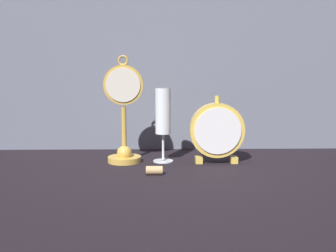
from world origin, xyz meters
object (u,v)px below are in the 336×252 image
(champagne_flute, at_px, (163,116))
(wine_cork, at_px, (154,170))
(pocket_watch_on_stand, at_px, (124,119))
(mantel_clock_silver, at_px, (217,131))

(champagne_flute, xyz_separation_m, wine_cork, (-0.02, -0.15, -0.12))
(pocket_watch_on_stand, relative_size, wine_cork, 7.30)
(pocket_watch_on_stand, distance_m, champagne_flute, 0.11)
(pocket_watch_on_stand, relative_size, champagne_flute, 1.43)
(mantel_clock_silver, distance_m, champagne_flute, 0.16)
(mantel_clock_silver, bearing_deg, pocket_watch_on_stand, 175.81)
(mantel_clock_silver, height_order, wine_cork, mantel_clock_silver)
(pocket_watch_on_stand, bearing_deg, champagne_flute, 1.34)
(pocket_watch_on_stand, height_order, mantel_clock_silver, pocket_watch_on_stand)
(champagne_flute, bearing_deg, mantel_clock_silver, -8.22)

